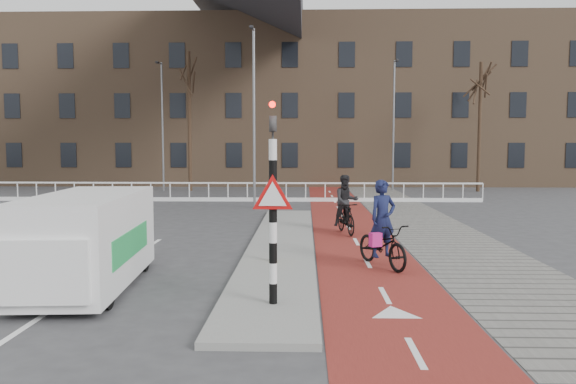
{
  "coord_description": "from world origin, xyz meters",
  "views": [
    {
      "loc": [
        -0.05,
        -11.65,
        2.9
      ],
      "look_at": [
        -0.55,
        5.0,
        1.5
      ],
      "focal_mm": 35.0,
      "sensor_mm": 36.0,
      "label": 1
    }
  ],
  "objects": [
    {
      "name": "sidewalk",
      "position": [
        4.3,
        10.0,
        0.01
      ],
      "size": [
        3.0,
        60.0,
        0.01
      ],
      "primitive_type": "cube",
      "color": "slate",
      "rests_on": "ground"
    },
    {
      "name": "railing",
      "position": [
        -5.0,
        17.0,
        0.31
      ],
      "size": [
        28.0,
        0.1,
        0.99
      ],
      "color": "silver",
      "rests_on": "ground"
    },
    {
      "name": "curb_island",
      "position": [
        -0.7,
        4.0,
        0.06
      ],
      "size": [
        1.8,
        16.0,
        0.12
      ],
      "primitive_type": "cube",
      "color": "gray",
      "rests_on": "ground"
    },
    {
      "name": "tree_mid",
      "position": [
        -7.3,
        23.64,
        4.35
      ],
      "size": [
        0.24,
        0.24,
        8.7
      ],
      "primitive_type": "cylinder",
      "color": "black",
      "rests_on": "ground"
    },
    {
      "name": "tree_right",
      "position": [
        10.78,
        23.62,
        3.99
      ],
      "size": [
        0.21,
        0.21,
        7.99
      ],
      "primitive_type": "cylinder",
      "color": "black",
      "rests_on": "ground"
    },
    {
      "name": "bike_lane",
      "position": [
        1.5,
        10.0,
        0.01
      ],
      "size": [
        2.5,
        60.0,
        0.01
      ],
      "primitive_type": "cube",
      "color": "maroon",
      "rests_on": "ground"
    },
    {
      "name": "streetlight_right",
      "position": [
        5.56,
        24.13,
        4.09
      ],
      "size": [
        0.12,
        0.12,
        8.18
      ],
      "primitive_type": "cylinder",
      "color": "slate",
      "rests_on": "ground"
    },
    {
      "name": "traffic_signal",
      "position": [
        -0.6,
        -2.02,
        1.99
      ],
      "size": [
        0.8,
        0.8,
        3.68
      ],
      "color": "black",
      "rests_on": "curb_island"
    },
    {
      "name": "streetlight_near",
      "position": [
        -2.35,
        13.92,
        4.05
      ],
      "size": [
        0.12,
        0.12,
        8.1
      ],
      "primitive_type": "cylinder",
      "color": "slate",
      "rests_on": "ground"
    },
    {
      "name": "ground",
      "position": [
        0.0,
        0.0,
        0.0
      ],
      "size": [
        120.0,
        120.0,
        0.0
      ],
      "primitive_type": "plane",
      "color": "#38383A",
      "rests_on": "ground"
    },
    {
      "name": "cyclist_near",
      "position": [
        1.8,
        1.55,
        0.7
      ],
      "size": [
        1.47,
        2.11,
        2.07
      ],
      "rotation": [
        0.0,
        0.0,
        0.43
      ],
      "color": "black",
      "rests_on": "bike_lane"
    },
    {
      "name": "bollard",
      "position": [
        -0.8,
        1.6,
        0.53
      ],
      "size": [
        0.12,
        0.12,
        0.82
      ],
      "primitive_type": "cylinder",
      "color": "yellow",
      "rests_on": "curb_island"
    },
    {
      "name": "cyclist_far",
      "position": [
        1.29,
        6.49,
        0.81
      ],
      "size": [
        0.94,
        1.85,
        1.92
      ],
      "rotation": [
        0.0,
        0.0,
        0.22
      ],
      "color": "black",
      "rests_on": "bike_lane"
    },
    {
      "name": "townhouse_row",
      "position": [
        -3.0,
        32.0,
        7.81
      ],
      "size": [
        46.0,
        10.0,
        15.9
      ],
      "color": "#7F6047",
      "rests_on": "ground"
    },
    {
      "name": "van",
      "position": [
        -4.44,
        -0.6,
        1.01
      ],
      "size": [
        2.08,
        4.55,
        1.91
      ],
      "rotation": [
        0.0,
        0.0,
        0.07
      ],
      "color": "white",
      "rests_on": "ground"
    },
    {
      "name": "streetlight_left",
      "position": [
        -9.02,
        23.67,
        4.02
      ],
      "size": [
        0.12,
        0.12,
        8.04
      ],
      "primitive_type": "cylinder",
      "color": "slate",
      "rests_on": "ground"
    }
  ]
}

